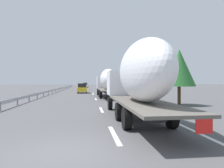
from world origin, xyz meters
TOP-DOWN VIEW (x-y plane):
  - ground_plane at (40.00, 0.00)m, footprint 260.00×260.00m
  - lane_stripe_0 at (2.00, -1.80)m, footprint 3.20×0.20m
  - lane_stripe_1 at (10.01, -1.80)m, footprint 3.20×0.20m
  - lane_stripe_2 at (20.53, -1.80)m, footprint 3.20×0.20m
  - lane_stripe_3 at (31.27, -1.80)m, footprint 3.20×0.20m
  - lane_stripe_4 at (34.10, -1.80)m, footprint 3.20×0.20m
  - lane_stripe_5 at (56.70, -1.80)m, footprint 3.20×0.20m
  - lane_stripe_6 at (56.59, -1.80)m, footprint 3.20×0.20m
  - lane_stripe_7 at (76.13, -1.80)m, footprint 3.20×0.20m
  - edge_line_right at (45.00, -5.50)m, footprint 110.00×0.20m
  - truck_lead at (23.80, -3.60)m, footprint 13.86×2.55m
  - truck_trailing at (5.16, -3.60)m, footprint 13.20×2.55m
  - car_white_van at (75.27, -0.03)m, footprint 4.48×1.73m
  - car_yellow_coupe at (35.65, 0.27)m, footprint 4.67×1.84m
  - car_blue_sedan at (92.03, -0.02)m, footprint 4.45×1.76m
  - road_sign at (48.01, -6.70)m, footprint 0.10×0.90m
  - tree_0 at (12.66, -9.53)m, footprint 3.12×3.12m
  - tree_1 at (71.96, -11.60)m, footprint 2.97×2.97m
  - tree_2 at (80.02, -11.01)m, footprint 3.25×3.25m
  - guardrail_median at (43.00, 6.00)m, footprint 94.00×0.10m

SIDE VIEW (x-z plane):
  - ground_plane at x=40.00m, z-range 0.00..0.00m
  - lane_stripe_0 at x=2.00m, z-range 0.00..0.01m
  - lane_stripe_1 at x=10.01m, z-range 0.00..0.01m
  - lane_stripe_2 at x=20.53m, z-range 0.00..0.01m
  - lane_stripe_3 at x=31.27m, z-range 0.00..0.01m
  - lane_stripe_4 at x=34.10m, z-range 0.00..0.01m
  - lane_stripe_5 at x=56.70m, z-range 0.00..0.01m
  - lane_stripe_6 at x=56.59m, z-range 0.00..0.01m
  - lane_stripe_7 at x=76.13m, z-range 0.00..0.01m
  - edge_line_right at x=45.00m, z-range 0.00..0.01m
  - guardrail_median at x=43.00m, z-range 0.20..0.96m
  - car_blue_sedan at x=92.03m, z-range 0.01..1.82m
  - car_white_van at x=75.27m, z-range 0.00..1.91m
  - car_yellow_coupe at x=35.65m, z-range 0.00..1.92m
  - road_sign at x=48.01m, z-range 0.58..3.56m
  - truck_lead at x=23.80m, z-range 0.30..4.33m
  - truck_trailing at x=5.16m, z-range 0.30..4.73m
  - tree_0 at x=12.66m, z-range 0.89..6.28m
  - tree_2 at x=80.02m, z-range 0.91..7.17m
  - tree_1 at x=71.96m, z-range 0.95..7.80m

